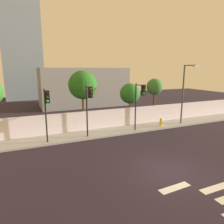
# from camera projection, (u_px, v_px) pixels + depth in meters

# --- Properties ---
(ground_plane) EXTENTS (80.00, 80.00, 0.00)m
(ground_plane) POSITION_uv_depth(u_px,v_px,m) (169.00, 171.00, 12.04)
(ground_plane) COLOR #261E2A
(sidewalk) EXTENTS (36.00, 2.40, 0.15)m
(sidewalk) POSITION_uv_depth(u_px,v_px,m) (112.00, 131.00, 19.36)
(sidewalk) COLOR #9F9F9F
(sidewalk) RESTS_ON ground
(perimeter_wall) EXTENTS (36.00, 0.18, 1.80)m
(perimeter_wall) POSITION_uv_depth(u_px,v_px,m) (107.00, 119.00, 20.32)
(perimeter_wall) COLOR white
(perimeter_wall) RESTS_ON sidewalk
(traffic_light_left) EXTENTS (0.42, 1.79, 4.42)m
(traffic_light_left) POSITION_uv_depth(u_px,v_px,m) (140.00, 97.00, 18.13)
(traffic_light_left) COLOR black
(traffic_light_left) RESTS_ON sidewalk
(traffic_light_center) EXTENTS (0.34, 1.62, 4.23)m
(traffic_light_center) POSITION_uv_depth(u_px,v_px,m) (46.00, 105.00, 15.09)
(traffic_light_center) COLOR black
(traffic_light_center) RESTS_ON sidewalk
(traffic_light_right) EXTENTS (0.35, 1.15, 4.35)m
(traffic_light_right) POSITION_uv_depth(u_px,v_px,m) (89.00, 101.00, 16.64)
(traffic_light_right) COLOR black
(traffic_light_right) RESTS_ON sidewalk
(street_lamp_curbside) EXTENTS (0.61, 1.65, 6.12)m
(street_lamp_curbside) POSITION_uv_depth(u_px,v_px,m) (185.00, 90.00, 21.13)
(street_lamp_curbside) COLOR #4C4C51
(street_lamp_curbside) RESTS_ON sidewalk
(fire_hydrant) EXTENTS (0.44, 0.26, 0.83)m
(fire_hydrant) POSITION_uv_depth(u_px,v_px,m) (161.00, 122.00, 20.85)
(fire_hydrant) COLOR gold
(fire_hydrant) RESTS_ON sidewalk
(roadside_tree_midleft) EXTENTS (2.81, 2.81, 5.73)m
(roadside_tree_midleft) POSITION_uv_depth(u_px,v_px,m) (83.00, 85.00, 20.15)
(roadside_tree_midleft) COLOR brown
(roadside_tree_midleft) RESTS_ON ground
(roadside_tree_midright) EXTENTS (2.23, 2.23, 4.35)m
(roadside_tree_midright) POSITION_uv_depth(u_px,v_px,m) (130.00, 94.00, 22.48)
(roadside_tree_midright) COLOR brown
(roadside_tree_midright) RESTS_ON ground
(roadside_tree_rightmost) EXTENTS (1.86, 1.86, 4.79)m
(roadside_tree_rightmost) POSITION_uv_depth(u_px,v_px,m) (155.00, 87.00, 23.64)
(roadside_tree_rightmost) COLOR brown
(roadside_tree_rightmost) RESTS_ON ground
(low_building_distant) EXTENTS (13.58, 6.00, 6.05)m
(low_building_distant) POSITION_uv_depth(u_px,v_px,m) (84.00, 87.00, 33.14)
(low_building_distant) COLOR gray
(low_building_distant) RESTS_ON ground
(tower_on_skyline) EXTENTS (7.06, 5.00, 30.68)m
(tower_on_skyline) POSITION_uv_depth(u_px,v_px,m) (19.00, 17.00, 37.99)
(tower_on_skyline) COLOR gray
(tower_on_skyline) RESTS_ON ground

